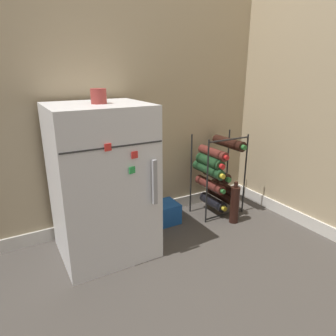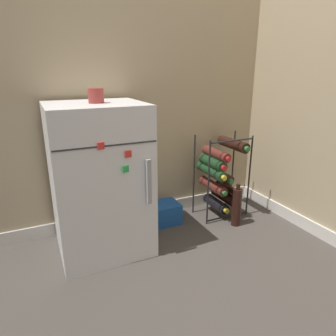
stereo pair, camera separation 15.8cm
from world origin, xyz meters
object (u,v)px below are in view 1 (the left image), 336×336
object	(u,v)px
mini_fridge	(102,182)
loose_bottle_floor	(235,204)
fridge_top_cup	(99,96)
soda_box	(159,214)
wine_rack	(216,174)

from	to	relation	value
mini_fridge	loose_bottle_floor	size ratio (longest dim) A/B	2.85
mini_fridge	fridge_top_cup	xyz separation A→B (m)	(0.01, -0.01, 0.49)
mini_fridge	loose_bottle_floor	world-z (taller)	mini_fridge
soda_box	loose_bottle_floor	bearing A→B (deg)	-27.69
mini_fridge	wine_rack	xyz separation A→B (m)	(0.91, 0.07, -0.13)
fridge_top_cup	loose_bottle_floor	bearing A→B (deg)	-6.83
wine_rack	soda_box	distance (m)	0.53
mini_fridge	loose_bottle_floor	xyz separation A→B (m)	(0.93, -0.12, -0.31)
wine_rack	fridge_top_cup	xyz separation A→B (m)	(-0.90, -0.09, 0.62)
wine_rack	fridge_top_cup	distance (m)	1.10
fridge_top_cup	loose_bottle_floor	size ratio (longest dim) A/B	0.26
loose_bottle_floor	mini_fridge	bearing A→B (deg)	172.40
wine_rack	mini_fridge	bearing A→B (deg)	-175.36
soda_box	fridge_top_cup	xyz separation A→B (m)	(-0.43, -0.15, 0.87)
soda_box	loose_bottle_floor	xyz separation A→B (m)	(0.49, -0.26, 0.07)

